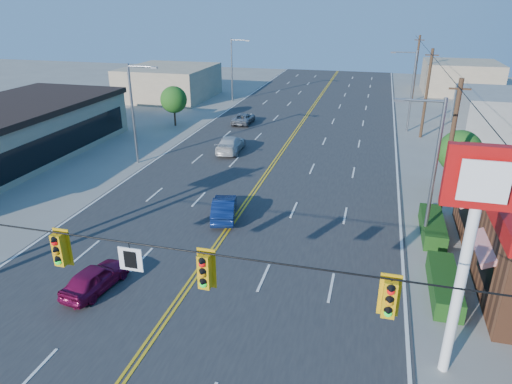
% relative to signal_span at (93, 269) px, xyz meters
% --- Properties ---
extents(road, '(20.00, 120.00, 0.06)m').
position_rel_signal_span_xyz_m(road, '(0.12, 20.00, -4.86)').
color(road, '#2D2D30').
rests_on(road, ground).
extents(signal_span, '(24.32, 0.34, 9.00)m').
position_rel_signal_span_xyz_m(signal_span, '(0.00, 0.00, 0.00)').
color(signal_span, '#47301E').
rests_on(signal_span, ground).
extents(kfc_pylon, '(2.20, 0.36, 8.50)m').
position_rel_signal_span_xyz_m(kfc_pylon, '(11.12, 4.00, 1.16)').
color(kfc_pylon, white).
rests_on(kfc_pylon, ground).
extents(streetlight_se, '(2.55, 0.25, 8.00)m').
position_rel_signal_span_xyz_m(streetlight_se, '(10.91, 14.00, -0.37)').
color(streetlight_se, gray).
rests_on(streetlight_se, ground).
extents(streetlight_ne, '(2.55, 0.25, 8.00)m').
position_rel_signal_span_xyz_m(streetlight_ne, '(10.91, 38.00, -0.37)').
color(streetlight_ne, gray).
rests_on(streetlight_ne, ground).
extents(streetlight_sw, '(2.55, 0.25, 8.00)m').
position_rel_signal_span_xyz_m(streetlight_sw, '(-10.67, 22.00, -0.37)').
color(streetlight_sw, gray).
rests_on(streetlight_sw, ground).
extents(streetlight_nw, '(2.55, 0.25, 8.00)m').
position_rel_signal_span_xyz_m(streetlight_nw, '(-10.67, 48.00, -0.37)').
color(streetlight_nw, gray).
rests_on(streetlight_nw, ground).
extents(utility_pole_near, '(0.28, 0.28, 8.40)m').
position_rel_signal_span_xyz_m(utility_pole_near, '(12.32, 18.00, -0.69)').
color(utility_pole_near, '#47301E').
rests_on(utility_pole_near, ground).
extents(utility_pole_mid, '(0.28, 0.28, 8.40)m').
position_rel_signal_span_xyz_m(utility_pole_mid, '(12.32, 36.00, -0.69)').
color(utility_pole_mid, '#47301E').
rests_on(utility_pole_mid, ground).
extents(utility_pole_far, '(0.28, 0.28, 8.40)m').
position_rel_signal_span_xyz_m(utility_pole_far, '(12.32, 54.00, -0.69)').
color(utility_pole_far, '#47301E').
rests_on(utility_pole_far, ground).
extents(tree_kfc_rear, '(2.94, 2.94, 4.41)m').
position_rel_signal_span_xyz_m(tree_kfc_rear, '(13.62, 22.00, -1.95)').
color(tree_kfc_rear, '#47301E').
rests_on(tree_kfc_rear, ground).
extents(tree_west, '(2.80, 2.80, 4.20)m').
position_rel_signal_span_xyz_m(tree_west, '(-12.88, 34.00, -2.09)').
color(tree_west, '#47301E').
rests_on(tree_west, ground).
extents(bld_west_far, '(11.00, 12.00, 4.20)m').
position_rel_signal_span_xyz_m(bld_west_far, '(-19.88, 48.00, -2.79)').
color(bld_west_far, tan).
rests_on(bld_west_far, ground).
extents(bld_east_far, '(10.00, 10.00, 4.40)m').
position_rel_signal_span_xyz_m(bld_east_far, '(19.12, 62.00, -2.69)').
color(bld_east_far, tan).
rests_on(bld_east_far, ground).
extents(car_magenta, '(1.92, 3.74, 1.22)m').
position_rel_signal_span_xyz_m(car_magenta, '(-3.89, 5.09, -4.28)').
color(car_magenta, maroon).
rests_on(car_magenta, ground).
extents(car_blue, '(2.28, 4.10, 1.28)m').
position_rel_signal_span_xyz_m(car_blue, '(-0.58, 13.82, -4.25)').
color(car_blue, '#0E1F52').
rests_on(car_blue, ground).
extents(car_white, '(2.27, 4.86, 1.37)m').
position_rel_signal_span_xyz_m(car_white, '(-4.27, 26.63, -4.20)').
color(car_white, beige).
rests_on(car_white, ground).
extents(car_silver, '(1.96, 4.13, 1.14)m').
position_rel_signal_span_xyz_m(car_silver, '(-5.98, 36.52, -4.32)').
color(car_silver, gray).
rests_on(car_silver, ground).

